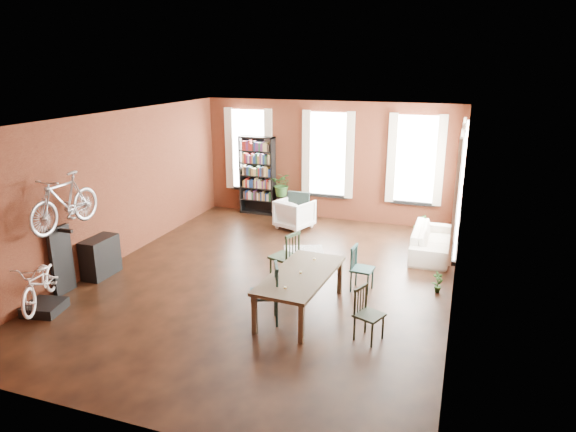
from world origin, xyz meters
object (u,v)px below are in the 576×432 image
at_px(dining_chair_c, 369,315).
at_px(dining_chair_b, 285,257).
at_px(white_armchair, 295,212).
at_px(bicycle_floor, 37,262).
at_px(cream_sofa, 432,236).
at_px(bookshelf, 257,176).
at_px(dining_chair_a, 264,294).
at_px(bike_trainer, 45,307).
at_px(dining_table, 301,293).
at_px(dining_chair_d, 362,269).
at_px(plant_stand, 283,206).
at_px(console_table, 100,257).

bearing_deg(dining_chair_c, dining_chair_b, 71.58).
bearing_deg(white_armchair, dining_chair_b, 125.49).
height_order(dining_chair_b, bicycle_floor, bicycle_floor).
bearing_deg(cream_sofa, bicycle_floor, 130.32).
height_order(dining_chair_c, white_armchair, dining_chair_c).
distance_m(bookshelf, cream_sofa, 5.28).
bearing_deg(dining_chair_a, bike_trainer, -100.21).
bearing_deg(bookshelf, dining_chair_b, -61.20).
relative_size(bookshelf, bicycle_floor, 1.43).
bearing_deg(white_armchair, dining_table, 130.08).
bearing_deg(dining_chair_d, white_armchair, 42.58).
bearing_deg(bike_trainer, bicycle_floor, -66.12).
height_order(dining_chair_b, dining_chair_c, dining_chair_b).
distance_m(bike_trainer, bicycle_floor, 0.86).
distance_m(dining_chair_a, dining_chair_c, 1.75).
relative_size(white_armchair, cream_sofa, 0.40).
distance_m(dining_table, dining_chair_c, 1.41).
bearing_deg(bookshelf, dining_chair_d, -47.13).
xyz_separation_m(dining_chair_b, bicycle_floor, (-3.49, -2.64, 0.43)).
height_order(dining_chair_d, white_armchair, dining_chair_d).
distance_m(bookshelf, bike_trainer, 7.03).
bearing_deg(white_armchair, cream_sofa, -171.75).
xyz_separation_m(cream_sofa, bicycle_floor, (-6.11, -5.18, 0.54)).
xyz_separation_m(dining_chair_b, plant_stand, (-1.55, 4.24, -0.23)).
distance_m(dining_table, bookshelf, 6.20).
bearing_deg(dining_chair_d, plant_stand, 41.97).
xyz_separation_m(white_armchair, plant_stand, (-0.66, 0.96, -0.14)).
bearing_deg(dining_chair_d, cream_sofa, -18.59).
relative_size(dining_chair_b, cream_sofa, 0.50).
height_order(dining_chair_c, console_table, dining_chair_c).
bearing_deg(dining_chair_c, bike_trainer, 121.33).
bearing_deg(dining_chair_a, dining_chair_c, 65.46).
xyz_separation_m(dining_chair_b, console_table, (-3.61, -0.96, -0.12)).
relative_size(bike_trainer, plant_stand, 1.04).
bearing_deg(bike_trainer, dining_table, 19.67).
xyz_separation_m(dining_chair_c, bike_trainer, (-5.49, -0.95, -0.34)).
relative_size(bookshelf, white_armchair, 2.61).
bearing_deg(dining_chair_d, bookshelf, 48.29).
relative_size(bookshelf, cream_sofa, 1.06).
xyz_separation_m(bookshelf, console_table, (-1.28, -5.20, -0.70)).
height_order(dining_table, dining_chair_c, dining_chair_c).
bearing_deg(plant_stand, dining_table, -67.23).
bearing_deg(bicycle_floor, bike_trainer, 89.20).
height_order(cream_sofa, bike_trainer, cream_sofa).
relative_size(dining_chair_b, dining_chair_c, 1.21).
bearing_deg(dining_table, dining_chair_b, 125.58).
distance_m(dining_chair_c, bike_trainer, 5.58).
relative_size(dining_chair_a, bicycle_floor, 0.66).
relative_size(cream_sofa, plant_stand, 3.64).
bearing_deg(dining_chair_c, bookshelf, 57.68).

